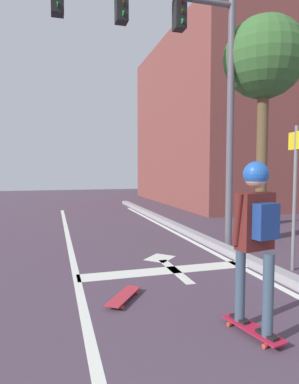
{
  "coord_description": "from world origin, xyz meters",
  "views": [
    {
      "loc": [
        -0.52,
        1.53,
        1.76
      ],
      "look_at": [
        1.04,
        6.92,
        1.37
      ],
      "focal_mm": 31.06,
      "sensor_mm": 36.0,
      "label": 1
    }
  ],
  "objects_px": {
    "street_sign_post": "(295,178)",
    "traffic_signal_mast": "(171,54)",
    "skater": "(256,222)",
    "roadside_tree": "(264,61)",
    "spare_skateboard": "(124,296)",
    "skateboard": "(253,329)"
  },
  "relations": [
    {
      "from": "spare_skateboard",
      "to": "traffic_signal_mast",
      "type": "relative_size",
      "value": 0.13
    },
    {
      "from": "skateboard",
      "to": "traffic_signal_mast",
      "type": "xyz_separation_m",
      "value": [
        0.45,
        3.86,
        4.15
      ]
    },
    {
      "from": "spare_skateboard",
      "to": "roadside_tree",
      "type": "distance_m",
      "value": 6.37
    },
    {
      "from": "skater",
      "to": "traffic_signal_mast",
      "type": "xyz_separation_m",
      "value": [
        0.45,
        3.88,
        3.0
      ]
    },
    {
      "from": "spare_skateboard",
      "to": "roadside_tree",
      "type": "bearing_deg",
      "value": 34.13
    },
    {
      "from": "street_sign_post",
      "to": "traffic_signal_mast",
      "type": "bearing_deg",
      "value": 125.9
    },
    {
      "from": "roadside_tree",
      "to": "spare_skateboard",
      "type": "bearing_deg",
      "value": -145.87
    },
    {
      "from": "skateboard",
      "to": "street_sign_post",
      "type": "height_order",
      "value": "street_sign_post"
    },
    {
      "from": "spare_skateboard",
      "to": "roadside_tree",
      "type": "relative_size",
      "value": 0.14
    },
    {
      "from": "spare_skateboard",
      "to": "street_sign_post",
      "type": "xyz_separation_m",
      "value": [
        3.09,
        0.49,
        1.55
      ]
    },
    {
      "from": "skateboard",
      "to": "roadside_tree",
      "type": "xyz_separation_m",
      "value": [
        2.81,
        3.96,
        4.22
      ]
    },
    {
      "from": "skater",
      "to": "traffic_signal_mast",
      "type": "bearing_deg",
      "value": 83.45
    },
    {
      "from": "skateboard",
      "to": "street_sign_post",
      "type": "distance_m",
      "value": 3.06
    },
    {
      "from": "traffic_signal_mast",
      "to": "street_sign_post",
      "type": "bearing_deg",
      "value": -54.1
    },
    {
      "from": "spare_skateboard",
      "to": "street_sign_post",
      "type": "height_order",
      "value": "street_sign_post"
    },
    {
      "from": "skater",
      "to": "roadside_tree",
      "type": "distance_m",
      "value": 5.75
    },
    {
      "from": "skater",
      "to": "roadside_tree",
      "type": "relative_size",
      "value": 0.33
    },
    {
      "from": "skateboard",
      "to": "traffic_signal_mast",
      "type": "bearing_deg",
      "value": 83.39
    },
    {
      "from": "street_sign_post",
      "to": "roadside_tree",
      "type": "relative_size",
      "value": 0.47
    },
    {
      "from": "skateboard",
      "to": "skater",
      "type": "height_order",
      "value": "skater"
    },
    {
      "from": "skater",
      "to": "street_sign_post",
      "type": "height_order",
      "value": "street_sign_post"
    },
    {
      "from": "spare_skateboard",
      "to": "traffic_signal_mast",
      "type": "xyz_separation_m",
      "value": [
        1.58,
        2.58,
        4.15
      ]
    }
  ]
}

